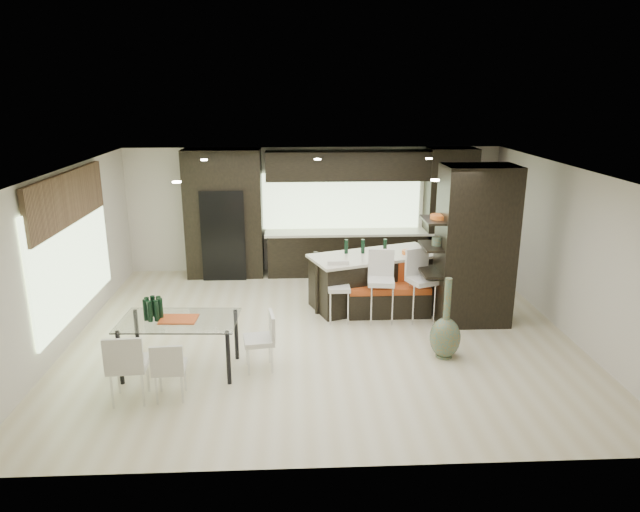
{
  "coord_description": "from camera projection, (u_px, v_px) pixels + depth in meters",
  "views": [
    {
      "loc": [
        -0.45,
        -8.68,
        3.87
      ],
      "look_at": [
        0.0,
        0.6,
        1.15
      ],
      "focal_mm": 32.0,
      "sensor_mm": 36.0,
      "label": 1
    }
  ],
  "objects": [
    {
      "name": "back_cabinetry",
      "position": [
        338.0,
        213.0,
        12.11
      ],
      "size": [
        6.8,
        0.68,
        2.7
      ],
      "primitive_type": "cube",
      "color": "black",
      "rests_on": "ground"
    },
    {
      "name": "chair_end",
      "position": [
        259.0,
        344.0,
        8.11
      ],
      "size": [
        0.48,
        0.48,
        0.78
      ],
      "primitive_type": "cube",
      "rotation": [
        0.0,
        0.0,
        1.72
      ],
      "color": "beige",
      "rests_on": "ground"
    },
    {
      "name": "ceiling_spots",
      "position": [
        321.0,
        169.0,
        8.92
      ],
      "size": [
        4.0,
        3.0,
        0.02
      ],
      "primitive_type": "cube",
      "color": "white",
      "rests_on": "ceiling"
    },
    {
      "name": "right_wall",
      "position": [
        568.0,
        251.0,
        9.24
      ],
      "size": [
        0.02,
        7.0,
        2.7
      ],
      "primitive_type": "cube",
      "color": "beige",
      "rests_on": "ground"
    },
    {
      "name": "left_wall",
      "position": [
        65.0,
        258.0,
        8.86
      ],
      "size": [
        0.02,
        7.0,
        2.7
      ],
      "primitive_type": "cube",
      "color": "beige",
      "rests_on": "ground"
    },
    {
      "name": "stool_left",
      "position": [
        339.0,
        299.0,
        9.78
      ],
      "size": [
        0.37,
        0.37,
        0.84
      ],
      "primitive_type": "cube",
      "rotation": [
        0.0,
        0.0,
        0.0
      ],
      "color": "beige",
      "rests_on": "ground"
    },
    {
      "name": "stool_mid",
      "position": [
        381.0,
        294.0,
        9.75
      ],
      "size": [
        0.5,
        0.5,
        1.01
      ],
      "primitive_type": "cube",
      "rotation": [
        0.0,
        0.0,
        -0.12
      ],
      "color": "beige",
      "rests_on": "ground"
    },
    {
      "name": "window_left",
      "position": [
        73.0,
        254.0,
        9.06
      ],
      "size": [
        0.04,
        3.2,
        1.9
      ],
      "primitive_type": "cube",
      "color": "#B2D199",
      "rests_on": "left_wall"
    },
    {
      "name": "dining_table",
      "position": [
        181.0,
        345.0,
        8.06
      ],
      "size": [
        1.67,
        1.0,
        0.78
      ],
      "primitive_type": "cube",
      "rotation": [
        0.0,
        0.0,
        -0.05
      ],
      "color": "white",
      "rests_on": "ground"
    },
    {
      "name": "bench",
      "position": [
        388.0,
        299.0,
        10.14
      ],
      "size": [
        1.45,
        0.56,
        0.56
      ],
      "primitive_type": "cube",
      "rotation": [
        0.0,
        0.0,
        0.01
      ],
      "color": "black",
      "rests_on": "ground"
    },
    {
      "name": "refrigerator",
      "position": [
        225.0,
        233.0,
        12.06
      ],
      "size": [
        0.9,
        0.68,
        1.9
      ],
      "primitive_type": "cube",
      "color": "black",
      "rests_on": "ground"
    },
    {
      "name": "stone_accent",
      "position": [
        68.0,
        199.0,
        8.81
      ],
      "size": [
        0.08,
        3.0,
        0.8
      ],
      "primitive_type": "cube",
      "color": "brown",
      "rests_on": "left_wall"
    },
    {
      "name": "back_wall",
      "position": [
        314.0,
        210.0,
        12.4
      ],
      "size": [
        8.0,
        0.02,
        2.7
      ],
      "primitive_type": "cube",
      "color": "beige",
      "rests_on": "ground"
    },
    {
      "name": "partition_column",
      "position": [
        475.0,
        246.0,
        9.55
      ],
      "size": [
        1.2,
        0.8,
        2.7
      ],
      "primitive_type": "cube",
      "color": "black",
      "rests_on": "ground"
    },
    {
      "name": "ground",
      "position": [
        322.0,
        333.0,
        9.43
      ],
      "size": [
        8.0,
        8.0,
        0.0
      ],
      "primitive_type": "plane",
      "color": "beige",
      "rests_on": "ground"
    },
    {
      "name": "chair_far",
      "position": [
        129.0,
        369.0,
        7.27
      ],
      "size": [
        0.51,
        0.51,
        0.89
      ],
      "primitive_type": "cube",
      "rotation": [
        0.0,
        0.0,
        0.07
      ],
      "color": "beige",
      "rests_on": "ground"
    },
    {
      "name": "stool_right",
      "position": [
        422.0,
        293.0,
        9.78
      ],
      "size": [
        0.58,
        0.58,
        1.02
      ],
      "primitive_type": "cube",
      "rotation": [
        0.0,
        0.0,
        0.36
      ],
      "color": "beige",
      "rests_on": "ground"
    },
    {
      "name": "kitchen_island",
      "position": [
        374.0,
        280.0,
        10.55
      ],
      "size": [
        2.53,
        1.73,
        0.97
      ],
      "primitive_type": "cube",
      "rotation": [
        0.0,
        0.0,
        0.34
      ],
      "color": "black",
      "rests_on": "ground"
    },
    {
      "name": "window_back",
      "position": [
        341.0,
        201.0,
        12.34
      ],
      "size": [
        3.4,
        0.04,
        1.2
      ],
      "primitive_type": "cube",
      "color": "#B2D199",
      "rests_on": "back_wall"
    },
    {
      "name": "ceiling",
      "position": [
        322.0,
        169.0,
        8.67
      ],
      "size": [
        8.0,
        7.0,
        0.02
      ],
      "primitive_type": "cube",
      "color": "white",
      "rests_on": "ground"
    },
    {
      "name": "chair_near",
      "position": [
        170.0,
        371.0,
        7.35
      ],
      "size": [
        0.43,
        0.43,
        0.75
      ],
      "primitive_type": "cube",
      "rotation": [
        0.0,
        0.0,
        0.07
      ],
      "color": "beige",
      "rests_on": "ground"
    },
    {
      "name": "floor_vase",
      "position": [
        446.0,
        318.0,
        8.41
      ],
      "size": [
        0.48,
        0.48,
        1.25
      ],
      "primitive_type": null,
      "rotation": [
        0.0,
        0.0,
        -0.04
      ],
      "color": "#4C5A40",
      "rests_on": "ground"
    }
  ]
}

